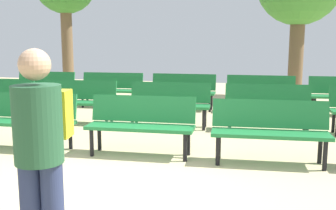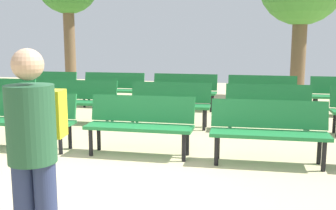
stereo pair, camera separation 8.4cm
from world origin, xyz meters
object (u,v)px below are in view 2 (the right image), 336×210
(bench_r2_c1, at_px, (113,87))
(bench_r1_c1, at_px, (78,98))
(bench_r1_c3, at_px, (268,105))
(bench_r2_c3, at_px, (262,92))
(bench_r1_c2, at_px, (170,102))
(bench_r0_c3, at_px, (269,128))
(bench_r0_c2, at_px, (140,121))
(bench_r2_c0, at_px, (46,86))
(bench_r2_c2, at_px, (184,89))
(visitor_with_backpack, at_px, (34,149))
(bench_r0_c1, at_px, (26,117))

(bench_r2_c1, bearing_deg, bench_r1_c1, -91.85)
(bench_r1_c3, relative_size, bench_r2_c3, 1.01)
(bench_r1_c2, bearing_deg, bench_r0_c3, -50.14)
(bench_r0_c3, distance_m, bench_r2_c3, 4.03)
(bench_r0_c2, relative_size, bench_r2_c0, 1.00)
(bench_r2_c2, height_order, visitor_with_backpack, visitor_with_backpack)
(bench_r0_c3, height_order, bench_r2_c3, same)
(bench_r1_c2, height_order, bench_r2_c1, same)
(bench_r0_c3, relative_size, bench_r1_c2, 1.00)
(bench_r2_c0, distance_m, bench_r2_c3, 5.58)
(bench_r0_c1, relative_size, bench_r1_c1, 0.99)
(bench_r0_c3, height_order, bench_r1_c3, same)
(bench_r0_c1, bearing_deg, visitor_with_backpack, -57.07)
(bench_r0_c2, bearing_deg, bench_r2_c3, 64.71)
(bench_r2_c1, bearing_deg, bench_r2_c3, -1.81)
(bench_r0_c1, xyz_separation_m, bench_r0_c3, (3.74, 0.13, 0.00))
(bench_r0_c2, xyz_separation_m, bench_r2_c2, (-0.20, 4.02, 0.00))
(bench_r1_c3, bearing_deg, bench_r0_c2, -135.14)
(bench_r1_c2, bearing_deg, bench_r2_c3, 45.71)
(bench_r0_c1, distance_m, bench_r0_c3, 3.74)
(bench_r1_c1, height_order, bench_r2_c1, same)
(bench_r1_c3, distance_m, visitor_with_backpack, 5.46)
(bench_r0_c3, height_order, bench_r2_c1, same)
(bench_r1_c1, xyz_separation_m, bench_r2_c3, (3.67, 2.12, 0.00))
(bench_r0_c2, bearing_deg, visitor_with_backpack, -88.27)
(bench_r0_c1, bearing_deg, bench_r1_c2, 46.71)
(bench_r0_c2, relative_size, bench_r1_c2, 0.99)
(bench_r1_c1, distance_m, visitor_with_backpack, 5.53)
(bench_r0_c2, bearing_deg, bench_r1_c3, 46.04)
(bench_r2_c3, bearing_deg, bench_r0_c3, -89.15)
(bench_r2_c0, bearing_deg, bench_r1_c1, -47.34)
(bench_r0_c1, height_order, bench_r1_c2, same)
(bench_r1_c3, distance_m, bench_r2_c1, 4.31)
(bench_r2_c0, bearing_deg, visitor_with_backpack, -61.56)
(bench_r1_c2, relative_size, visitor_with_backpack, 0.99)
(bench_r1_c3, bearing_deg, bench_r1_c1, 178.55)
(bench_r1_c3, xyz_separation_m, bench_r2_c1, (-3.90, 1.84, 0.00))
(bench_r0_c2, xyz_separation_m, bench_r1_c3, (1.84, 2.10, 0.00))
(bench_r2_c0, relative_size, bench_r2_c1, 1.00)
(bench_r0_c3, height_order, bench_r1_c1, same)
(bench_r1_c2, xyz_separation_m, bench_r2_c1, (-2.01, 1.95, 0.00))
(bench_r1_c2, height_order, bench_r2_c2, same)
(bench_r0_c1, height_order, bench_r0_c2, same)
(bench_r0_c2, distance_m, bench_r2_c1, 4.45)
(bench_r0_c1, distance_m, visitor_with_backpack, 3.70)
(bench_r2_c0, xyz_separation_m, bench_r2_c2, (3.71, 0.20, 0.00))
(bench_r1_c2, bearing_deg, bench_r2_c1, 131.57)
(bench_r1_c3, bearing_deg, bench_r2_c2, 132.73)
(bench_r0_c2, height_order, visitor_with_backpack, visitor_with_backpack)
(bench_r2_c1, relative_size, bench_r2_c2, 1.01)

